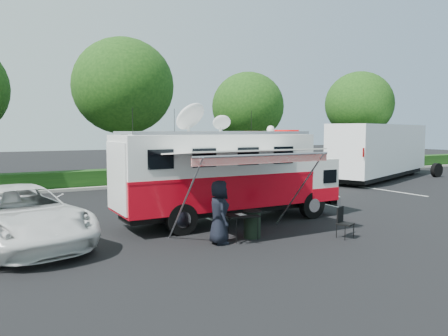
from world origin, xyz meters
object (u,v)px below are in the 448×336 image
at_px(trash_bin, 252,224).
at_px(command_truck, 229,174).
at_px(semi_trailer, 381,150).
at_px(white_suv, 19,245).
at_px(folding_table, 243,216).

bearing_deg(trash_bin, command_truck, 76.77).
relative_size(command_truck, semi_trailer, 0.70).
distance_m(command_truck, white_suv, 7.10).
distance_m(white_suv, semi_trailer, 23.59).
bearing_deg(command_truck, folding_table, -111.10).
relative_size(white_suv, semi_trailer, 0.51).
relative_size(command_truck, trash_bin, 9.92).
xyz_separation_m(white_suv, folding_table, (5.92, -2.65, 0.73)).
relative_size(folding_table, trash_bin, 1.26).
bearing_deg(folding_table, trash_bin, 16.02).
height_order(folding_table, trash_bin, trash_bin).
bearing_deg(folding_table, semi_trailer, 29.26).
distance_m(command_truck, folding_table, 2.86).
bearing_deg(white_suv, command_truck, -14.28).
distance_m(trash_bin, semi_trailer, 18.71).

